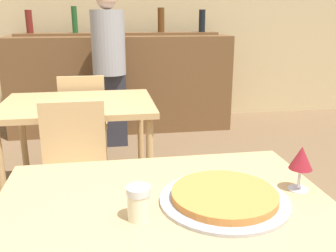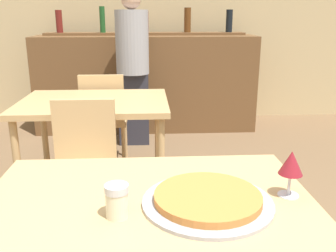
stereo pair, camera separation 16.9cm
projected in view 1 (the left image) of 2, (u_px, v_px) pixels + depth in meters
The scene contains 11 objects.
wall_back at pixel (117, 11), 4.74m from camera, with size 8.00×0.05×2.80m.
dining_table_near at pixel (167, 230), 1.21m from camera, with size 1.10×0.85×0.78m.
dining_table_far at pixel (78, 114), 2.68m from camera, with size 1.07×0.81×0.76m.
bar_counter at pixel (121, 84), 4.50m from camera, with size 2.60×0.56×1.12m.
bar_back_shelf at pixel (121, 30), 4.46m from camera, with size 2.39×0.24×0.33m.
chair_far_side_front at pixel (74, 167), 2.19m from camera, with size 0.40×0.40×0.88m.
chair_far_side_back at pixel (84, 117), 3.28m from camera, with size 0.40×0.40×0.88m.
pizza_tray at pixel (224, 197), 1.21m from camera, with size 0.42×0.42×0.04m.
cheese_shaker at pixel (139, 203), 1.10m from camera, with size 0.07×0.07×0.10m.
person_standing at pixel (109, 65), 3.85m from camera, with size 0.34×0.34×1.61m.
wine_glass at pixel (301, 159), 1.27m from camera, with size 0.08×0.08×0.16m.
Camera 1 is at (-0.17, -1.05, 1.36)m, focal length 40.00 mm.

